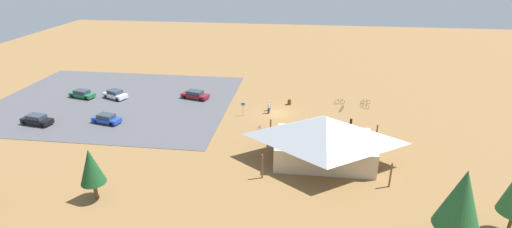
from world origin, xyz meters
TOP-DOWN VIEW (x-y plane):
  - ground at (0.00, 0.00)m, footprint 160.00×160.00m
  - parking_lot_asphalt at (27.91, -1.85)m, footprint 39.68×31.27m
  - bike_pavilion at (-6.87, 14.05)m, footprint 14.32×10.22m
  - trash_bin at (-1.82, -4.05)m, footprint 0.60×0.60m
  - lot_sign at (5.08, 1.54)m, footprint 0.56×0.08m
  - pine_midwest at (16.72, 25.04)m, footprint 2.53×2.53m
  - pine_west at (-17.57, 27.42)m, footprint 3.84×3.84m
  - bicycle_green_by_bin at (-10.32, -2.45)m, footprint 0.74×1.61m
  - bicycle_black_mid_cluster at (-10.22, 5.91)m, footprint 1.71×0.48m
  - bicycle_orange_near_porch at (-14.14, -4.21)m, footprint 1.10×1.44m
  - bicycle_white_yard_right at (1.94, 7.07)m, footprint 0.53×1.71m
  - bicycle_blue_lone_west at (-5.02, 3.39)m, footprint 0.48×1.70m
  - bicycle_teal_near_sign at (-14.47, -6.03)m, footprint 1.64×0.48m
  - bicycle_purple_edge_south at (-10.17, -5.46)m, footprint 1.73×0.48m
  - bicycle_red_front_row at (-7.82, 5.04)m, footprint 0.48×1.75m
  - car_green_by_curb at (34.20, -2.64)m, footprint 4.81×2.77m
  - car_black_end_stall at (34.69, 8.80)m, footprint 4.81×2.51m
  - car_maroon_far_end at (14.52, -4.74)m, footprint 5.05×3.02m
  - car_blue_mid_lot at (24.76, 7.00)m, footprint 4.56×2.64m
  - car_white_back_corner at (28.28, -3.05)m, footprint 4.65×3.46m
  - visitor_at_bikes at (1.26, -1.06)m, footprint 0.37×0.36m
  - visitor_by_pavilion at (1.24, 0.12)m, footprint 0.36×0.36m
  - visitor_near_lot at (-11.07, 4.22)m, footprint 0.36×0.38m

SIDE VIEW (x-z plane):
  - ground at x=0.00m, z-range 0.00..0.00m
  - parking_lot_asphalt at x=27.91m, z-range 0.00..0.05m
  - bicycle_white_yard_right at x=1.94m, z-range -0.03..0.71m
  - bicycle_teal_near_sign at x=-14.47m, z-range -0.04..0.72m
  - bicycle_black_mid_cluster at x=-10.22m, z-range -0.04..0.73m
  - bicycle_orange_near_porch at x=-14.14m, z-range -0.02..0.73m
  - bicycle_green_by_bin at x=-10.32m, z-range -0.05..0.77m
  - bicycle_blue_lone_west at x=-5.02m, z-range -0.06..0.83m
  - bicycle_red_front_row at x=-7.82m, z-range -0.04..0.82m
  - bicycle_purple_edge_south at x=-10.17m, z-range -0.04..0.84m
  - trash_bin at x=-1.82m, z-range 0.00..0.90m
  - car_green_by_curb at x=34.20m, z-range 0.04..1.41m
  - car_blue_mid_lot at x=24.76m, z-range 0.04..1.41m
  - car_maroon_far_end at x=14.52m, z-range 0.04..1.44m
  - car_white_back_corner at x=28.28m, z-range 0.04..1.50m
  - car_black_end_stall at x=34.69m, z-range 0.03..1.54m
  - visitor_at_bikes at x=1.26m, z-range 0.04..1.72m
  - visitor_near_lot at x=-11.07m, z-range 0.04..1.75m
  - visitor_by_pavilion at x=1.24m, z-range 0.05..1.91m
  - lot_sign at x=5.08m, z-range 0.31..2.51m
  - bike_pavilion at x=-6.87m, z-range 0.37..6.19m
  - pine_midwest at x=16.72m, z-range 0.91..6.60m
  - pine_west at x=-17.57m, z-range 0.97..8.42m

